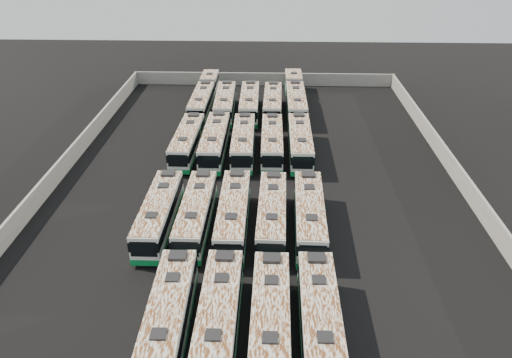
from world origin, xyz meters
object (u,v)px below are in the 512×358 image
at_px(bus_midback_center, 243,142).
at_px(bus_midback_right, 272,142).
at_px(bus_midfront_left, 196,213).
at_px(bus_front_far_right, 320,324).
at_px(bus_midback_far_right, 300,142).
at_px(bus_front_center, 218,321).
at_px(bus_midback_far_left, 187,141).
at_px(bus_back_left, 225,103).
at_px(bus_back_far_right, 295,96).
at_px(bus_midfront_center, 233,214).
at_px(bus_midfront_right, 272,215).
at_px(bus_front_left, 168,321).
at_px(bus_back_center, 250,103).
at_px(bus_midfront_far_right, 309,215).
at_px(bus_midback_left, 215,141).
at_px(bus_back_far_left, 204,96).
at_px(bus_midfront_far_left, 159,213).
at_px(bus_front_right, 270,324).
at_px(bus_back_right, 273,103).

distance_m(bus_midback_center, bus_midback_right, 3.55).
height_order(bus_midfront_left, bus_midback_center, bus_midback_center).
bearing_deg(bus_front_far_right, bus_midback_far_right, 90.44).
bearing_deg(bus_front_far_right, bus_front_center, -179.14).
relative_size(bus_midback_far_left, bus_back_left, 0.98).
relative_size(bus_back_left, bus_back_far_right, 0.64).
bearing_deg(bus_front_far_right, bus_midfront_center, 117.26).
distance_m(bus_midfront_right, bus_midback_center, 17.00).
bearing_deg(bus_midfront_left, bus_midfront_right, 0.56).
distance_m(bus_front_left, bus_back_center, 44.75).
height_order(bus_front_left, bus_midback_center, bus_front_left).
bearing_deg(bus_midfront_far_right, bus_back_left, 110.47).
height_order(bus_front_far_right, bus_midback_far_right, bus_front_far_right).
relative_size(bus_midfront_center, bus_midback_far_left, 1.02).
relative_size(bus_midfront_right, bus_midback_left, 0.96).
bearing_deg(bus_back_center, bus_back_far_left, 153.78).
bearing_deg(bus_back_far_right, bus_front_center, -98.64).
height_order(bus_midback_far_left, bus_midback_center, bus_midback_center).
bearing_deg(bus_midfront_center, bus_midback_far_right, 67.30).
bearing_deg(bus_back_far_left, bus_back_left, -44.37).
bearing_deg(bus_back_far_left, bus_front_center, -81.35).
distance_m(bus_midfront_far_left, bus_midback_right, 19.87).
bearing_deg(bus_midfront_far_right, bus_midfront_far_left, -178.54).
distance_m(bus_front_left, bus_midback_right, 31.57).
distance_m(bus_front_center, bus_front_right, 3.60).
xyz_separation_m(bus_front_right, bus_midback_far_left, (-10.53, 30.69, -0.06)).
relative_size(bus_midfront_left, bus_back_far_right, 0.62).
relative_size(bus_midfront_right, bus_midback_right, 1.00).
xyz_separation_m(bus_midfront_far_left, bus_midback_right, (10.55, 16.84, -0.01)).
relative_size(bus_midfront_far_left, bus_midback_center, 0.99).
xyz_separation_m(bus_front_left, bus_back_right, (7.06, 44.83, -0.06)).
xyz_separation_m(bus_midback_center, bus_midback_right, (3.54, 0.12, -0.02)).
bearing_deg(bus_midfront_far_left, bus_back_far_right, 67.82).
bearing_deg(bus_front_far_right, bus_midback_right, 96.86).
distance_m(bus_front_right, bus_front_far_right, 3.43).
relative_size(bus_midback_far_left, bus_back_right, 1.00).
height_order(bus_front_left, bus_midback_far_right, bus_front_left).
xyz_separation_m(bus_midfront_far_right, bus_midback_far_right, (-0.13, 16.70, 0.01)).
bearing_deg(bus_midback_center, bus_midfront_right, -78.53).
bearing_deg(bus_midfront_left, bus_back_far_left, 96.43).
bearing_deg(bus_front_left, bus_midback_far_right, 69.81).
distance_m(bus_front_right, bus_midfront_center, 14.42).
xyz_separation_m(bus_front_left, bus_midfront_far_left, (-3.50, 13.92, -0.05)).
xyz_separation_m(bus_midback_left, bus_back_center, (3.66, 14.06, -0.03)).
bearing_deg(bus_back_far_left, bus_midfront_far_left, -89.66).
bearing_deg(bus_front_center, bus_back_right, 85.54).
bearing_deg(bus_back_right, bus_midback_left, -115.55).
height_order(bus_midback_center, bus_back_far_left, bus_midback_center).
xyz_separation_m(bus_midfront_right, bus_midback_right, (-0.09, 16.73, -0.00)).
distance_m(bus_midfront_left, bus_midback_right, 18.16).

